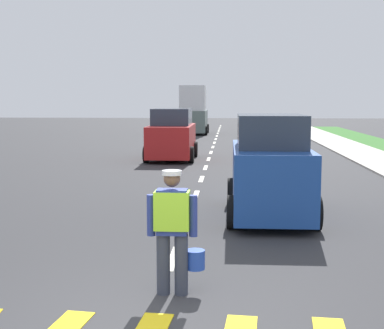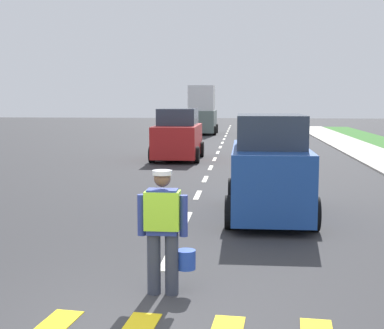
{
  "view_description": "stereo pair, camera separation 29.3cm",
  "coord_description": "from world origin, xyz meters",
  "px_view_note": "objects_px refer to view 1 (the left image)",
  "views": [
    {
      "loc": [
        0.91,
        -6.06,
        2.6
      ],
      "look_at": [
        0.05,
        6.5,
        1.1
      ],
      "focal_mm": 51.81,
      "sensor_mm": 36.0,
      "label": 1
    },
    {
      "loc": [
        1.2,
        -6.04,
        2.6
      ],
      "look_at": [
        0.05,
        6.5,
        1.1
      ],
      "focal_mm": 51.81,
      "sensor_mm": 36.0,
      "label": 2
    }
  ],
  "objects_px": {
    "road_worker": "(174,226)",
    "car_oncoming_second": "(172,136)",
    "car_outgoing_ahead": "(270,170)",
    "delivery_truck": "(193,112)"
  },
  "relations": [
    {
      "from": "car_outgoing_ahead",
      "to": "road_worker",
      "type": "bearing_deg",
      "value": -107.84
    },
    {
      "from": "delivery_truck",
      "to": "road_worker",
      "type": "bearing_deg",
      "value": -86.67
    },
    {
      "from": "road_worker",
      "to": "car_oncoming_second",
      "type": "distance_m",
      "value": 16.51
    },
    {
      "from": "car_outgoing_ahead",
      "to": "car_oncoming_second",
      "type": "bearing_deg",
      "value": 106.42
    },
    {
      "from": "road_worker",
      "to": "car_oncoming_second",
      "type": "bearing_deg",
      "value": 96.09
    },
    {
      "from": "road_worker",
      "to": "car_oncoming_second",
      "type": "xyz_separation_m",
      "value": [
        -1.75,
        16.42,
        0.08
      ]
    },
    {
      "from": "road_worker",
      "to": "car_oncoming_second",
      "type": "height_order",
      "value": "car_oncoming_second"
    },
    {
      "from": "car_outgoing_ahead",
      "to": "delivery_truck",
      "type": "bearing_deg",
      "value": 97.1
    },
    {
      "from": "delivery_truck",
      "to": "car_outgoing_ahead",
      "type": "xyz_separation_m",
      "value": [
        3.57,
        -28.71,
        -0.56
      ]
    },
    {
      "from": "delivery_truck",
      "to": "car_oncoming_second",
      "type": "relative_size",
      "value": 1.14
    }
  ]
}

